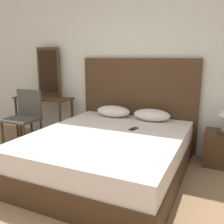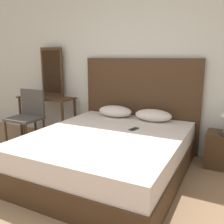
{
  "view_description": "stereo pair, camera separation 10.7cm",
  "coord_description": "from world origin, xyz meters",
  "px_view_note": "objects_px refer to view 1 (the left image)",
  "views": [
    {
      "loc": [
        1.43,
        -1.25,
        1.46
      ],
      "look_at": [
        0.15,
        1.53,
        0.78
      ],
      "focal_mm": 40.0,
      "sensor_mm": 36.0,
      "label": 1
    },
    {
      "loc": [
        1.52,
        -1.21,
        1.46
      ],
      "look_at": [
        0.15,
        1.53,
        0.78
      ],
      "focal_mm": 40.0,
      "sensor_mm": 36.0,
      "label": 2
    }
  ],
  "objects_px": {
    "bed": "(109,153)",
    "chair": "(25,114)",
    "phone_on_bed": "(134,129)",
    "nightstand": "(222,149)",
    "vanity_desk": "(43,105)",
    "phone_on_nightstand": "(221,133)"
  },
  "relations": [
    {
      "from": "bed",
      "to": "chair",
      "type": "height_order",
      "value": "chair"
    },
    {
      "from": "phone_on_bed",
      "to": "vanity_desk",
      "type": "distance_m",
      "value": 2.0
    },
    {
      "from": "vanity_desk",
      "to": "chair",
      "type": "height_order",
      "value": "chair"
    },
    {
      "from": "bed",
      "to": "nightstand",
      "type": "bearing_deg",
      "value": 33.02
    },
    {
      "from": "nightstand",
      "to": "phone_on_nightstand",
      "type": "height_order",
      "value": "phone_on_nightstand"
    },
    {
      "from": "bed",
      "to": "phone_on_bed",
      "type": "bearing_deg",
      "value": 53.5
    },
    {
      "from": "chair",
      "to": "phone_on_bed",
      "type": "bearing_deg",
      "value": -2.26
    },
    {
      "from": "phone_on_nightstand",
      "to": "chair",
      "type": "height_order",
      "value": "chair"
    },
    {
      "from": "phone_on_bed",
      "to": "vanity_desk",
      "type": "xyz_separation_m",
      "value": [
        -1.93,
        0.53,
        0.08
      ]
    },
    {
      "from": "nightstand",
      "to": "phone_on_nightstand",
      "type": "bearing_deg",
      "value": -113.43
    },
    {
      "from": "phone_on_bed",
      "to": "chair",
      "type": "relative_size",
      "value": 0.18
    },
    {
      "from": "bed",
      "to": "vanity_desk",
      "type": "relative_size",
      "value": 2.0
    },
    {
      "from": "bed",
      "to": "nightstand",
      "type": "xyz_separation_m",
      "value": [
        1.31,
        0.85,
        -0.02
      ]
    },
    {
      "from": "bed",
      "to": "phone_on_nightstand",
      "type": "height_order",
      "value": "bed"
    },
    {
      "from": "phone_on_bed",
      "to": "phone_on_nightstand",
      "type": "height_order",
      "value": "phone_on_bed"
    },
    {
      "from": "vanity_desk",
      "to": "chair",
      "type": "relative_size",
      "value": 1.15
    },
    {
      "from": "bed",
      "to": "chair",
      "type": "xyz_separation_m",
      "value": [
        -1.72,
        0.38,
        0.27
      ]
    },
    {
      "from": "bed",
      "to": "nightstand",
      "type": "distance_m",
      "value": 1.56
    },
    {
      "from": "bed",
      "to": "chair",
      "type": "bearing_deg",
      "value": 167.6
    },
    {
      "from": "vanity_desk",
      "to": "bed",
      "type": "bearing_deg",
      "value": -26.04
    },
    {
      "from": "phone_on_bed",
      "to": "chair",
      "type": "height_order",
      "value": "chair"
    },
    {
      "from": "phone_on_bed",
      "to": "nightstand",
      "type": "relative_size",
      "value": 0.34
    }
  ]
}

